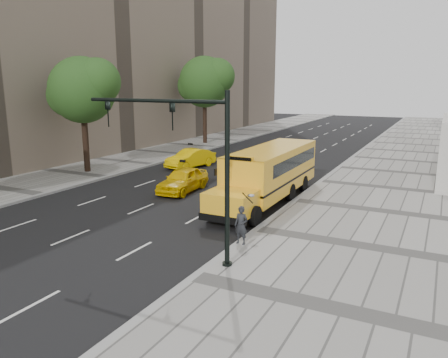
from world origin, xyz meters
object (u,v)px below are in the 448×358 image
at_px(taxi_near, 183,180).
at_px(pedestrian, 241,225).
at_px(taxi_far, 191,158).
at_px(traffic_signal, 192,155).
at_px(school_bus, 271,170).
at_px(tree_c, 205,82).
at_px(tree_b, 83,89).

distance_m(taxi_near, pedestrian, 10.04).
distance_m(taxi_far, pedestrian, 17.75).
bearing_deg(traffic_signal, school_bus, 94.04).
bearing_deg(tree_c, pedestrian, -58.09).
distance_m(tree_b, taxi_near, 10.93).
height_order(school_bus, pedestrian, school_bus).
bearing_deg(taxi_near, taxi_far, 114.66).
height_order(taxi_far, pedestrian, pedestrian).
xyz_separation_m(tree_b, tree_c, (0.01, 18.02, 0.61)).
distance_m(pedestrian, traffic_signal, 3.95).
bearing_deg(tree_b, pedestrian, -27.31).
bearing_deg(school_bus, traffic_signal, -85.96).
distance_m(taxi_near, traffic_signal, 11.59).
xyz_separation_m(school_bus, taxi_near, (-5.56, -0.61, -1.02)).
height_order(taxi_near, taxi_far, taxi_near).
xyz_separation_m(tree_c, taxi_far, (5.64, -12.57, -6.06)).
bearing_deg(pedestrian, traffic_signal, -112.05).
height_order(tree_b, taxi_far, tree_b).
distance_m(tree_c, school_bus, 24.64).
xyz_separation_m(school_bus, taxi_far, (-9.25, 6.41, -1.03)).
bearing_deg(school_bus, tree_c, 128.13).
bearing_deg(taxi_near, tree_c, 112.40).
bearing_deg(traffic_signal, pedestrian, 66.34).
relative_size(tree_c, taxi_near, 2.17).
height_order(school_bus, traffic_signal, traffic_signal).
xyz_separation_m(tree_b, pedestrian, (16.56, -8.55, -5.23)).
bearing_deg(traffic_signal, taxi_far, 121.55).
xyz_separation_m(taxi_far, traffic_signal, (9.94, -16.19, 3.36)).
relative_size(tree_c, traffic_signal, 1.48).
height_order(taxi_near, traffic_signal, traffic_signal).
bearing_deg(taxi_near, school_bus, 3.17).
bearing_deg(taxi_far, traffic_signal, -44.64).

